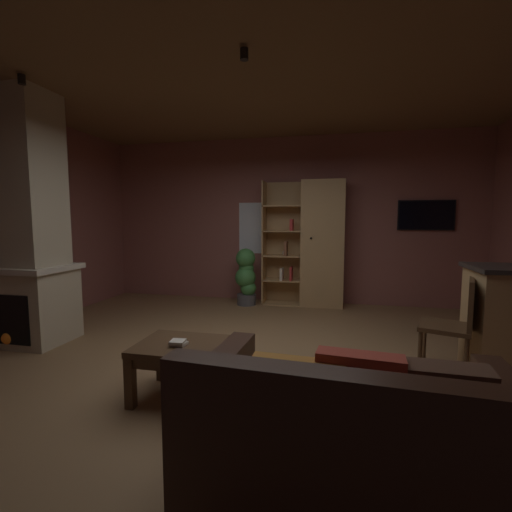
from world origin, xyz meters
The scene contains 15 objects.
floor centered at (0.00, 0.00, -0.01)m, with size 6.44×5.80×0.02m, color olive.
wall_back centered at (0.00, 2.93, 1.43)m, with size 6.56×0.06×2.86m, color #8E544C.
ceiling centered at (0.00, 0.00, 2.87)m, with size 6.44×5.80×0.02m, color brown.
window_pane_back centered at (-0.47, 2.90, 1.30)m, with size 0.78×0.01×0.90m, color white.
stone_fireplace centered at (-2.67, 0.13, 1.29)m, with size 0.96×0.75×2.86m.
bookshelf_cabinet centered at (0.55, 2.66, 1.03)m, with size 1.34×0.41×2.09m.
leather_couch centered at (0.92, -1.59, 0.30)m, with size 1.65×1.04×0.84m.
coffee_table centered at (-0.38, -0.73, 0.36)m, with size 0.67×0.58×0.45m.
table_book_0 centered at (-0.37, -0.78, 0.46)m, with size 0.13×0.09×0.02m, color beige.
table_book_1 centered at (-0.37, -0.79, 0.48)m, with size 0.11×0.11×0.02m, color beige.
dining_chair centered at (1.90, 0.13, 0.53)m, with size 0.53×0.53×0.92m.
potted_floor_plant centered at (-0.62, 2.46, 0.50)m, with size 0.36×0.36×0.96m.
wall_mounted_tv centered at (2.26, 2.87, 1.52)m, with size 0.85×0.06×0.48m.
track_light_spot_0 centered at (-2.18, -0.28, 2.79)m, with size 0.07×0.07×0.09m, color black.
track_light_spot_1 centered at (0.06, -0.32, 2.79)m, with size 0.07×0.07×0.09m, color black.
Camera 1 is at (0.81, -3.29, 1.43)m, focal length 24.82 mm.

